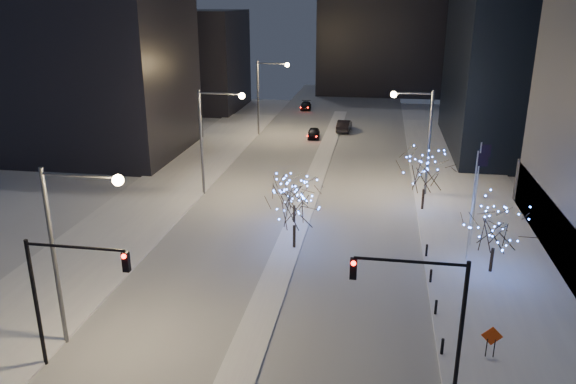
% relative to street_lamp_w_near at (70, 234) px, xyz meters
% --- Properties ---
extents(ground, '(160.00, 160.00, 0.00)m').
position_rel_street_lamp_w_near_xyz_m(ground, '(8.94, -2.00, -6.50)').
color(ground, white).
rests_on(ground, ground).
extents(road, '(20.00, 130.00, 0.02)m').
position_rel_street_lamp_w_near_xyz_m(road, '(8.94, 33.00, -6.49)').
color(road, '#B1B7C0').
rests_on(road, ground).
extents(median, '(2.00, 80.00, 0.15)m').
position_rel_street_lamp_w_near_xyz_m(median, '(8.94, 28.00, -6.42)').
color(median, white).
rests_on(median, ground).
extents(east_sidewalk, '(10.00, 90.00, 0.15)m').
position_rel_street_lamp_w_near_xyz_m(east_sidewalk, '(23.94, 18.00, -6.42)').
color(east_sidewalk, white).
rests_on(east_sidewalk, ground).
extents(west_sidewalk, '(8.00, 90.00, 0.15)m').
position_rel_street_lamp_w_near_xyz_m(west_sidewalk, '(-5.06, 18.00, -6.42)').
color(west_sidewalk, white).
rests_on(west_sidewalk, ground).
extents(filler_west_near, '(22.00, 18.00, 24.00)m').
position_rel_street_lamp_w_near_xyz_m(filler_west_near, '(-19.06, 38.00, 5.50)').
color(filler_west_near, black).
rests_on(filler_west_near, ground).
extents(filler_west_far, '(18.00, 16.00, 16.00)m').
position_rel_street_lamp_w_near_xyz_m(filler_west_far, '(-17.06, 68.00, 1.50)').
color(filler_west_far, black).
rests_on(filler_west_far, ground).
extents(street_lamp_w_near, '(4.40, 0.56, 10.00)m').
position_rel_street_lamp_w_near_xyz_m(street_lamp_w_near, '(0.00, 0.00, 0.00)').
color(street_lamp_w_near, '#595E66').
rests_on(street_lamp_w_near, ground).
extents(street_lamp_w_mid, '(4.40, 0.56, 10.00)m').
position_rel_street_lamp_w_near_xyz_m(street_lamp_w_mid, '(0.00, 25.00, 0.00)').
color(street_lamp_w_mid, '#595E66').
rests_on(street_lamp_w_mid, ground).
extents(street_lamp_w_far, '(4.40, 0.56, 10.00)m').
position_rel_street_lamp_w_near_xyz_m(street_lamp_w_far, '(0.00, 50.00, 0.00)').
color(street_lamp_w_far, '#595E66').
rests_on(street_lamp_w_far, ground).
extents(street_lamp_east, '(3.90, 0.56, 10.00)m').
position_rel_street_lamp_w_near_xyz_m(street_lamp_east, '(19.02, 28.00, -0.05)').
color(street_lamp_east, '#595E66').
rests_on(street_lamp_east, ground).
extents(traffic_signal_west, '(5.26, 0.43, 7.00)m').
position_rel_street_lamp_w_near_xyz_m(traffic_signal_west, '(0.50, -2.00, -1.74)').
color(traffic_signal_west, black).
rests_on(traffic_signal_west, ground).
extents(traffic_signal_east, '(5.26, 0.43, 7.00)m').
position_rel_street_lamp_w_near_xyz_m(traffic_signal_east, '(17.88, -1.00, -1.74)').
color(traffic_signal_east, black).
rests_on(traffic_signal_east, ground).
extents(flagpoles, '(1.35, 2.60, 8.00)m').
position_rel_street_lamp_w_near_xyz_m(flagpoles, '(22.30, 15.25, -1.70)').
color(flagpoles, silver).
rests_on(flagpoles, east_sidewalk).
extents(bollards, '(0.16, 12.16, 0.90)m').
position_rel_street_lamp_w_near_xyz_m(bollards, '(19.14, 8.00, -5.90)').
color(bollards, black).
rests_on(bollards, east_sidewalk).
extents(car_near, '(1.90, 4.09, 1.36)m').
position_rel_street_lamp_w_near_xyz_m(car_near, '(6.66, 49.35, -5.82)').
color(car_near, black).
rests_on(car_near, ground).
extents(car_mid, '(1.99, 5.07, 1.64)m').
position_rel_street_lamp_w_near_xyz_m(car_mid, '(10.44, 53.96, -5.68)').
color(car_mid, black).
rests_on(car_mid, ground).
extents(car_far, '(2.16, 4.47, 1.26)m').
position_rel_street_lamp_w_near_xyz_m(car_far, '(2.91, 69.51, -5.87)').
color(car_far, black).
rests_on(car_far, ground).
extents(holiday_tree_median_near, '(5.78, 5.78, 5.38)m').
position_rel_street_lamp_w_near_xyz_m(holiday_tree_median_near, '(9.44, 13.98, -2.95)').
color(holiday_tree_median_near, black).
rests_on(holiday_tree_median_near, median).
extents(holiday_tree_median_far, '(4.17, 4.17, 4.29)m').
position_rel_street_lamp_w_near_xyz_m(holiday_tree_median_far, '(8.66, 18.97, -3.62)').
color(holiday_tree_median_far, black).
rests_on(holiday_tree_median_far, median).
extents(holiday_tree_plaza_near, '(5.20, 5.20, 5.19)m').
position_rel_street_lamp_w_near_xyz_m(holiday_tree_plaza_near, '(23.31, 12.27, -3.06)').
color(holiday_tree_plaza_near, black).
rests_on(holiday_tree_plaza_near, east_sidewalk).
extents(holiday_tree_plaza_far, '(4.63, 4.63, 5.44)m').
position_rel_street_lamp_w_near_xyz_m(holiday_tree_plaza_far, '(19.44, 23.82, -2.89)').
color(holiday_tree_plaza_far, black).
rests_on(holiday_tree_plaza_far, east_sidewalk).
extents(construction_sign, '(1.10, 0.06, 1.81)m').
position_rel_street_lamp_w_near_xyz_m(construction_sign, '(21.57, 2.14, -5.26)').
color(construction_sign, black).
rests_on(construction_sign, east_sidewalk).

